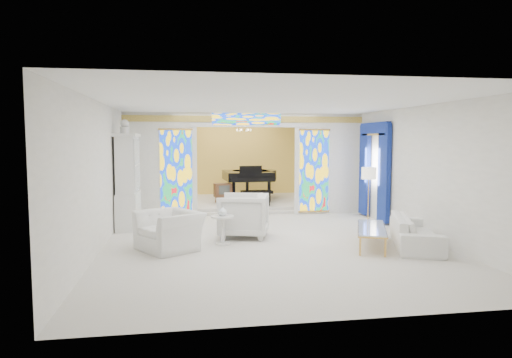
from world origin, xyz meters
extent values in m
plane|color=beige|center=(0.00, 0.00, 0.00)|extent=(12.00, 12.00, 0.00)
cube|color=white|center=(0.00, 0.00, 3.00)|extent=(7.00, 12.00, 0.02)
cube|color=white|center=(0.00, 6.00, 1.50)|extent=(7.00, 0.02, 3.00)
cube|color=white|center=(0.00, -6.00, 1.50)|extent=(7.00, 0.02, 3.00)
cube|color=white|center=(-3.50, 0.00, 1.50)|extent=(0.02, 12.00, 3.00)
cube|color=white|center=(3.50, 0.00, 1.50)|extent=(0.02, 12.00, 3.00)
cube|color=white|center=(-2.50, 2.00, 1.50)|extent=(2.00, 0.18, 3.00)
cube|color=white|center=(2.50, 2.00, 1.50)|extent=(2.00, 0.18, 3.00)
cube|color=white|center=(0.00, 2.00, 2.80)|extent=(3.00, 0.18, 0.40)
cube|color=silver|center=(-1.50, 1.90, 1.30)|extent=(0.12, 0.06, 2.60)
cube|color=silver|center=(1.50, 1.90, 1.30)|extent=(0.12, 0.06, 2.60)
cube|color=silver|center=(0.00, 1.90, 2.65)|extent=(3.24, 0.06, 0.12)
cube|color=gold|center=(0.00, 1.90, 2.82)|extent=(7.00, 0.05, 0.18)
cube|color=gold|center=(-2.03, 1.89, 1.30)|extent=(0.90, 0.04, 2.40)
cube|color=gold|center=(2.03, 1.89, 1.30)|extent=(0.90, 0.04, 2.40)
cube|color=gold|center=(0.00, 1.89, 2.82)|extent=(2.00, 0.04, 0.34)
cube|color=beige|center=(0.00, 4.10, 0.09)|extent=(6.80, 3.80, 0.18)
cube|color=#DBBD4C|center=(0.00, 5.88, 1.50)|extent=(6.70, 0.10, 2.90)
cylinder|color=gold|center=(0.20, 4.00, 2.55)|extent=(0.48, 0.48, 0.30)
cube|color=navy|center=(3.40, 0.05, 1.35)|extent=(0.12, 0.55, 2.60)
cube|color=navy|center=(3.40, 1.35, 1.35)|extent=(0.12, 0.55, 2.60)
cube|color=navy|center=(3.40, 0.70, 2.55)|extent=(0.14, 1.70, 0.30)
cube|color=gold|center=(3.40, 0.70, 2.38)|extent=(0.12, 1.50, 0.06)
cube|color=silver|center=(-3.22, 0.60, 0.45)|extent=(0.50, 1.40, 0.90)
cube|color=silver|center=(-3.22, 0.60, 1.60)|extent=(0.44, 1.30, 1.40)
cube|color=white|center=(-2.99, 0.60, 1.60)|extent=(0.01, 1.20, 1.30)
cube|color=silver|center=(-3.22, 0.60, 2.34)|extent=(0.56, 1.46, 0.08)
cylinder|color=white|center=(-3.22, 0.25, 2.46)|extent=(0.22, 0.22, 0.16)
sphere|color=white|center=(-3.22, 0.25, 2.62)|extent=(0.20, 0.20, 0.20)
imported|color=silver|center=(-2.13, -1.94, 0.39)|extent=(1.53, 1.58, 0.78)
imported|color=silver|center=(-0.48, -0.98, 0.50)|extent=(1.33, 1.31, 1.00)
imported|color=white|center=(2.95, -2.50, 0.32)|extent=(1.56, 2.34, 0.64)
cylinder|color=silver|center=(-1.02, -1.64, 0.60)|extent=(0.61, 0.61, 0.04)
cylinder|color=silver|center=(-1.02, -1.64, 0.30)|extent=(0.10, 0.10, 0.58)
cylinder|color=silver|center=(-1.02, -1.64, 0.02)|extent=(0.41, 0.41, 0.03)
imported|color=white|center=(-1.02, -1.64, 0.72)|extent=(0.23, 0.23, 0.21)
cube|color=white|center=(2.05, -2.32, 0.39)|extent=(1.17, 1.87, 0.04)
cube|color=gold|center=(2.05, -2.32, 0.37)|extent=(1.20, 1.91, 0.03)
cube|color=gold|center=(1.52, -3.03, 0.19)|extent=(0.05, 0.05, 0.37)
cube|color=gold|center=(1.95, -3.21, 0.19)|extent=(0.05, 0.05, 0.37)
cube|color=gold|center=(2.15, -1.44, 0.19)|extent=(0.05, 0.05, 0.37)
cube|color=gold|center=(2.59, -1.62, 0.19)|extent=(0.05, 0.05, 0.37)
cylinder|color=gold|center=(2.85, -0.24, 0.01)|extent=(0.27, 0.27, 0.03)
cylinder|color=gold|center=(2.85, -0.24, 0.70)|extent=(0.03, 0.03, 1.40)
cylinder|color=white|center=(2.85, -0.24, 1.38)|extent=(0.38, 0.38, 0.30)
cube|color=black|center=(0.35, 4.21, 0.99)|extent=(1.62, 1.72, 0.30)
cylinder|color=black|center=(0.66, 4.60, 0.99)|extent=(1.60, 1.60, 0.30)
cube|color=black|center=(0.39, 3.25, 0.95)|extent=(1.46, 0.38, 0.11)
cube|color=white|center=(0.39, 3.16, 0.97)|extent=(1.34, 0.16, 0.03)
cube|color=black|center=(0.37, 3.63, 1.23)|extent=(0.75, 0.06, 0.27)
cube|color=black|center=(0.41, 2.61, 0.61)|extent=(0.98, 0.41, 0.09)
cylinder|color=black|center=(-0.21, 3.44, 0.51)|extent=(0.11, 0.11, 0.66)
cylinder|color=black|center=(0.97, 3.49, 0.51)|extent=(0.11, 0.11, 0.66)
cylinder|color=black|center=(0.43, 4.86, 0.51)|extent=(0.11, 0.11, 0.66)
cube|color=brown|center=(-0.57, 3.45, 0.59)|extent=(0.59, 0.45, 0.44)
cube|color=#3D4240|center=(-0.54, 3.27, 0.62)|extent=(0.35, 0.07, 0.28)
cone|color=brown|center=(-0.76, 3.29, 0.28)|extent=(0.04, 0.04, 0.19)
cone|color=brown|center=(-0.34, 3.35, 0.28)|extent=(0.04, 0.04, 0.19)
cone|color=brown|center=(-0.80, 3.54, 0.28)|extent=(0.04, 0.04, 0.19)
cone|color=brown|center=(-0.38, 3.61, 0.28)|extent=(0.04, 0.04, 0.19)
camera|label=1|loc=(-1.84, -11.24, 2.24)|focal=32.00mm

